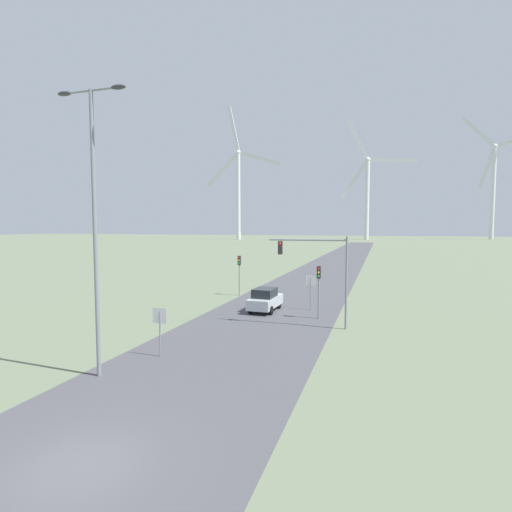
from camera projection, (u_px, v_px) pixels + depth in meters
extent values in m
plane|color=#667056|center=(81.00, 465.00, 11.23)|extent=(600.00, 600.00, 0.00)
cube|color=#47474C|center=(322.00, 274.00, 56.90)|extent=(10.00, 240.00, 0.01)
cylinder|color=gray|center=(95.00, 236.00, 17.51)|extent=(0.18, 0.18, 12.58)
cylinder|color=gray|center=(91.00, 90.00, 17.06)|extent=(2.77, 0.10, 0.10)
ellipsoid|color=#333338|center=(65.00, 94.00, 17.47)|extent=(0.70, 0.32, 0.20)
ellipsoid|color=#333338|center=(118.00, 87.00, 16.64)|extent=(0.70, 0.32, 0.20)
cylinder|color=gray|center=(160.00, 334.00, 20.57)|extent=(0.07, 0.07, 2.37)
cube|color=white|center=(159.00, 316.00, 20.49)|extent=(0.81, 0.01, 0.81)
cube|color=red|center=(160.00, 316.00, 20.50)|extent=(0.76, 0.02, 0.76)
cylinder|color=gray|center=(310.00, 294.00, 32.20)|extent=(0.07, 0.07, 2.63)
cube|color=white|center=(311.00, 280.00, 32.11)|extent=(0.81, 0.01, 0.81)
cube|color=red|center=(311.00, 280.00, 32.12)|extent=(0.76, 0.02, 0.76)
cylinder|color=gray|center=(239.00, 276.00, 38.89)|extent=(0.11, 0.11, 3.90)
cube|color=#2D2D2D|center=(239.00, 260.00, 38.78)|extent=(0.28, 0.24, 0.90)
sphere|color=red|center=(239.00, 258.00, 38.63)|extent=(0.16, 0.16, 0.16)
sphere|color=gold|center=(239.00, 260.00, 38.65)|extent=(0.16, 0.16, 0.16)
sphere|color=green|center=(239.00, 263.00, 38.67)|extent=(0.16, 0.16, 0.16)
cylinder|color=gray|center=(319.00, 292.00, 29.03)|extent=(0.11, 0.11, 3.86)
cube|color=#2D2D2D|center=(319.00, 272.00, 28.92)|extent=(0.28, 0.24, 0.90)
sphere|color=red|center=(319.00, 269.00, 28.77)|extent=(0.16, 0.16, 0.16)
sphere|color=gold|center=(319.00, 273.00, 28.79)|extent=(0.16, 0.16, 0.16)
sphere|color=green|center=(319.00, 276.00, 28.81)|extent=(0.16, 0.16, 0.16)
cylinder|color=gray|center=(346.00, 283.00, 25.94)|extent=(0.14, 0.14, 6.08)
cylinder|color=gray|center=(307.00, 240.00, 26.51)|extent=(5.22, 0.12, 0.12)
cube|color=#2D2D2D|center=(280.00, 248.00, 27.10)|extent=(0.28, 0.24, 0.90)
sphere|color=red|center=(280.00, 244.00, 26.95)|extent=(0.18, 0.18, 0.18)
cube|color=#B7BCC1|center=(265.00, 302.00, 31.84)|extent=(1.97, 4.17, 0.80)
cube|color=#1E2328|center=(265.00, 293.00, 31.64)|extent=(1.64, 2.16, 0.70)
cylinder|color=black|center=(260.00, 303.00, 33.33)|extent=(0.22, 0.66, 0.66)
cylinder|color=black|center=(279.00, 304.00, 32.83)|extent=(0.22, 0.66, 0.66)
cylinder|color=black|center=(250.00, 309.00, 30.91)|extent=(0.22, 0.66, 0.66)
cylinder|color=black|center=(271.00, 310.00, 30.41)|extent=(0.22, 0.66, 0.66)
cylinder|color=silver|center=(239.00, 196.00, 208.81)|extent=(2.20, 2.20, 45.23)
sphere|color=silver|center=(238.00, 153.00, 207.15)|extent=(2.60, 2.60, 2.60)
cube|color=silver|center=(260.00, 158.00, 203.18)|extent=(23.25, 1.87, 8.86)
cube|color=silver|center=(234.00, 129.00, 207.23)|extent=(6.95, 0.91, 23.64)
cube|color=silver|center=(222.00, 170.00, 211.06)|extent=(18.76, 1.61, 17.43)
cylinder|color=silver|center=(367.00, 200.00, 207.52)|extent=(2.20, 2.20, 41.30)
sphere|color=silver|center=(368.00, 160.00, 206.01)|extent=(2.60, 2.60, 2.60)
cube|color=silver|center=(357.00, 139.00, 206.66)|extent=(12.03, 0.94, 21.71)
cube|color=silver|center=(354.00, 180.00, 208.56)|extent=(14.42, 1.03, 20.46)
cube|color=silver|center=(393.00, 160.00, 202.82)|extent=(23.42, 1.36, 3.24)
cylinder|color=silver|center=(493.00, 193.00, 214.83)|extent=(2.20, 2.20, 49.64)
sphere|color=silver|center=(495.00, 146.00, 213.01)|extent=(2.60, 2.60, 2.60)
cube|color=silver|center=(478.00, 132.00, 216.70)|extent=(16.52, 4.66, 17.82)
cube|color=silver|center=(487.00, 169.00, 215.68)|extent=(8.15, 2.53, 22.33)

